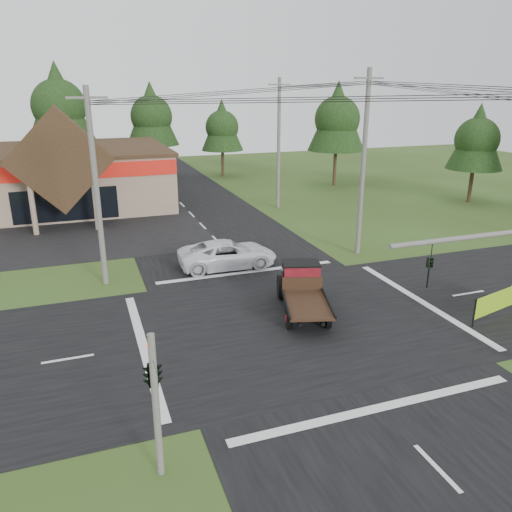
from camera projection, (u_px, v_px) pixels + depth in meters
name	position (u px, v px, depth m)	size (l,w,h in m)	color
ground	(295.00, 322.00, 23.24)	(120.00, 120.00, 0.00)	#314318
road_ns	(295.00, 322.00, 23.24)	(12.00, 120.00, 0.02)	black
road_ew	(295.00, 322.00, 23.23)	(120.00, 12.00, 0.02)	black
parking_apron	(9.00, 240.00, 35.72)	(28.00, 14.00, 0.02)	black
traffic_signal_corner	(152.00, 361.00, 13.19)	(0.53, 2.48, 4.40)	#595651
utility_pole_nw	(96.00, 188.00, 26.10)	(2.00, 0.30, 10.50)	#595651
utility_pole_ne	(363.00, 163.00, 31.03)	(2.00, 0.30, 11.50)	#595651
utility_pole_n	(279.00, 143.00, 43.56)	(2.00, 0.30, 11.20)	#595651
tree_row_c	(59.00, 103.00, 53.82)	(7.28, 7.28, 13.13)	#332316
tree_row_d	(151.00, 114.00, 58.33)	(6.16, 6.16, 11.11)	#332316
tree_row_e	(222.00, 126.00, 59.52)	(5.04, 5.04, 9.09)	#332316
tree_side_ne	(337.00, 117.00, 53.36)	(6.16, 6.16, 11.11)	#332316
tree_side_e_near	(477.00, 137.00, 45.63)	(5.04, 5.04, 9.09)	#332316
antique_flatbed_truck	(304.00, 291.00, 23.83)	(2.07, 5.41, 2.26)	#570C14
roadside_banner	(500.00, 303.00, 23.60)	(4.11, 0.12, 1.40)	#82B017
white_pickup	(228.00, 254.00, 30.11)	(2.73, 5.93, 1.65)	white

